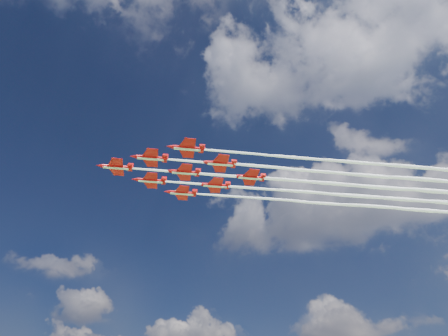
# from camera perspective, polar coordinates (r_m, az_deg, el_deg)

# --- Properties ---
(jet_lead) EXTENTS (127.56, 88.83, 2.88)m
(jet_lead) POSITION_cam_1_polar(r_m,az_deg,el_deg) (152.67, 14.34, -2.01)
(jet_lead) COLOR red
(jet_row2_port) EXTENTS (127.56, 88.83, 2.88)m
(jet_row2_port) POSITION_cam_1_polar(r_m,az_deg,el_deg) (151.94, 19.02, -0.95)
(jet_row2_port) COLOR red
(jet_row2_starb) EXTENTS (127.56, 88.83, 2.88)m
(jet_row2_starb) POSITION_cam_1_polar(r_m,az_deg,el_deg) (162.03, 17.14, -3.50)
(jet_row2_starb) COLOR red
(jet_row3_port) EXTENTS (127.56, 88.83, 2.88)m
(jet_row3_port) POSITION_cam_1_polar(r_m,az_deg,el_deg) (152.29, 23.71, 0.11)
(jet_row3_port) COLOR red
(jet_row3_centre) EXTENTS (127.56, 88.83, 2.88)m
(jet_row3_centre) POSITION_cam_1_polar(r_m,az_deg,el_deg) (161.81, 21.55, -2.50)
(jet_row3_centre) COLOR red
(jet_row3_starb) EXTENTS (127.56, 88.83, 2.88)m
(jet_row3_starb) POSITION_cam_1_polar(r_m,az_deg,el_deg) (171.83, 19.63, -4.82)
(jet_row3_starb) COLOR red
(jet_row4_port) EXTENTS (127.56, 88.83, 2.88)m
(jet_row4_port) POSITION_cam_1_polar(r_m,az_deg,el_deg) (162.60, 25.95, -1.49)
(jet_row4_port) COLOR red
(jet_row4_starb) EXTENTS (127.56, 88.83, 2.88)m
(jet_row4_starb) POSITION_cam_1_polar(r_m,az_deg,el_deg) (172.06, 23.79, -3.87)
(jet_row4_starb) COLOR red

